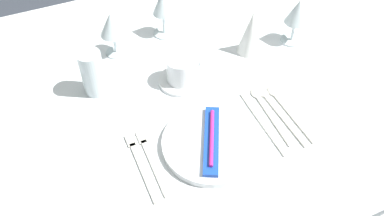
{
  "coord_description": "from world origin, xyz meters",
  "views": [
    {
      "loc": [
        -0.29,
        -0.77,
        1.55
      ],
      "look_at": [
        -0.01,
        -0.12,
        0.76
      ],
      "focal_mm": 37.18,
      "sensor_mm": 36.0,
      "label": 1
    }
  ],
  "objects_px": {
    "dinner_plate": "(211,144)",
    "wine_glass_left": "(163,5)",
    "fork_outer": "(151,159)",
    "wine_glass_centre": "(112,26)",
    "spoon_soup": "(266,109)",
    "drink_tumbler": "(93,75)",
    "toothbrush_package": "(212,139)",
    "fork_inner": "(140,163)",
    "napkin_folded": "(251,32)",
    "spoon_dessert": "(276,109)",
    "dinner_knife": "(264,124)",
    "spoon_tea": "(285,107)",
    "wine_glass_right": "(297,14)",
    "coffee_cup_left": "(181,69)"
  },
  "relations": [
    {
      "from": "fork_outer",
      "to": "spoon_soup",
      "type": "xyz_separation_m",
      "value": [
        0.34,
        0.03,
        -0.0
      ]
    },
    {
      "from": "fork_outer",
      "to": "fork_inner",
      "type": "distance_m",
      "value": 0.03
    },
    {
      "from": "dinner_plate",
      "to": "spoon_dessert",
      "type": "relative_size",
      "value": 1.09
    },
    {
      "from": "wine_glass_left",
      "to": "drink_tumbler",
      "type": "height_order",
      "value": "wine_glass_left"
    },
    {
      "from": "dinner_plate",
      "to": "wine_glass_right",
      "type": "bearing_deg",
      "value": 33.48
    },
    {
      "from": "toothbrush_package",
      "to": "fork_inner",
      "type": "xyz_separation_m",
      "value": [
        -0.18,
        0.02,
        -0.02
      ]
    },
    {
      "from": "dinner_knife",
      "to": "wine_glass_right",
      "type": "height_order",
      "value": "wine_glass_right"
    },
    {
      "from": "dinner_knife",
      "to": "spoon_dessert",
      "type": "distance_m",
      "value": 0.07
    },
    {
      "from": "wine_glass_left",
      "to": "drink_tumbler",
      "type": "relative_size",
      "value": 1.16
    },
    {
      "from": "toothbrush_package",
      "to": "wine_glass_centre",
      "type": "distance_m",
      "value": 0.46
    },
    {
      "from": "dinner_plate",
      "to": "spoon_dessert",
      "type": "height_order",
      "value": "dinner_plate"
    },
    {
      "from": "fork_outer",
      "to": "coffee_cup_left",
      "type": "distance_m",
      "value": 0.29
    },
    {
      "from": "dinner_plate",
      "to": "toothbrush_package",
      "type": "distance_m",
      "value": 0.02
    },
    {
      "from": "fork_outer",
      "to": "spoon_dessert",
      "type": "xyz_separation_m",
      "value": [
        0.37,
        0.02,
        0.0
      ]
    },
    {
      "from": "fork_outer",
      "to": "napkin_folded",
      "type": "xyz_separation_m",
      "value": [
        0.42,
        0.27,
        0.07
      ]
    },
    {
      "from": "fork_outer",
      "to": "wine_glass_centre",
      "type": "xyz_separation_m",
      "value": [
        0.04,
        0.42,
        0.1
      ]
    },
    {
      "from": "toothbrush_package",
      "to": "wine_glass_centre",
      "type": "bearing_deg",
      "value": 104.59
    },
    {
      "from": "dinner_plate",
      "to": "drink_tumbler",
      "type": "distance_m",
      "value": 0.38
    },
    {
      "from": "toothbrush_package",
      "to": "fork_inner",
      "type": "relative_size",
      "value": 0.96
    },
    {
      "from": "fork_inner",
      "to": "wine_glass_centre",
      "type": "bearing_deg",
      "value": 81.21
    },
    {
      "from": "fork_outer",
      "to": "fork_inner",
      "type": "height_order",
      "value": "same"
    },
    {
      "from": "fork_inner",
      "to": "wine_glass_centre",
      "type": "distance_m",
      "value": 0.44
    },
    {
      "from": "spoon_dessert",
      "to": "napkin_folded",
      "type": "xyz_separation_m",
      "value": [
        0.05,
        0.25,
        0.07
      ]
    },
    {
      "from": "spoon_dessert",
      "to": "spoon_tea",
      "type": "height_order",
      "value": "same"
    },
    {
      "from": "dinner_plate",
      "to": "wine_glass_left",
      "type": "relative_size",
      "value": 1.57
    },
    {
      "from": "fork_inner",
      "to": "spoon_dessert",
      "type": "relative_size",
      "value": 0.93
    },
    {
      "from": "toothbrush_package",
      "to": "dinner_plate",
      "type": "bearing_deg",
      "value": 180.0
    },
    {
      "from": "toothbrush_package",
      "to": "spoon_soup",
      "type": "bearing_deg",
      "value": 15.05
    },
    {
      "from": "spoon_soup",
      "to": "fork_outer",
      "type": "bearing_deg",
      "value": -174.93
    },
    {
      "from": "coffee_cup_left",
      "to": "wine_glass_left",
      "type": "bearing_deg",
      "value": 81.22
    },
    {
      "from": "fork_inner",
      "to": "drink_tumbler",
      "type": "distance_m",
      "value": 0.29
    },
    {
      "from": "wine_glass_centre",
      "to": "drink_tumbler",
      "type": "xyz_separation_m",
      "value": [
        -0.1,
        -0.14,
        -0.04
      ]
    },
    {
      "from": "dinner_knife",
      "to": "wine_glass_centre",
      "type": "xyz_separation_m",
      "value": [
        -0.27,
        0.44,
        0.1
      ]
    },
    {
      "from": "coffee_cup_left",
      "to": "napkin_folded",
      "type": "relative_size",
      "value": 0.73
    },
    {
      "from": "spoon_dessert",
      "to": "spoon_tea",
      "type": "distance_m",
      "value": 0.03
    },
    {
      "from": "coffee_cup_left",
      "to": "drink_tumbler",
      "type": "bearing_deg",
      "value": 165.14
    },
    {
      "from": "spoon_tea",
      "to": "coffee_cup_left",
      "type": "xyz_separation_m",
      "value": [
        -0.22,
        0.21,
        0.04
      ]
    },
    {
      "from": "fork_inner",
      "to": "napkin_folded",
      "type": "height_order",
      "value": "napkin_folded"
    },
    {
      "from": "wine_glass_right",
      "to": "drink_tumbler",
      "type": "bearing_deg",
      "value": 177.24
    },
    {
      "from": "toothbrush_package",
      "to": "spoon_tea",
      "type": "relative_size",
      "value": 0.93
    },
    {
      "from": "wine_glass_right",
      "to": "drink_tumbler",
      "type": "relative_size",
      "value": 1.1
    },
    {
      "from": "drink_tumbler",
      "to": "spoon_soup",
      "type": "bearing_deg",
      "value": -32.38
    },
    {
      "from": "toothbrush_package",
      "to": "fork_outer",
      "type": "relative_size",
      "value": 0.99
    },
    {
      "from": "fork_inner",
      "to": "wine_glass_left",
      "type": "distance_m",
      "value": 0.52
    },
    {
      "from": "fork_outer",
      "to": "drink_tumbler",
      "type": "bearing_deg",
      "value": 102.01
    },
    {
      "from": "toothbrush_package",
      "to": "dinner_knife",
      "type": "bearing_deg",
      "value": 2.42
    },
    {
      "from": "dinner_plate",
      "to": "toothbrush_package",
      "type": "bearing_deg",
      "value": 0.0
    },
    {
      "from": "dinner_knife",
      "to": "toothbrush_package",
      "type": "bearing_deg",
      "value": -177.58
    },
    {
      "from": "dinner_knife",
      "to": "dinner_plate",
      "type": "bearing_deg",
      "value": -177.58
    },
    {
      "from": "wine_glass_centre",
      "to": "spoon_soup",
      "type": "bearing_deg",
      "value": -52.13
    }
  ]
}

